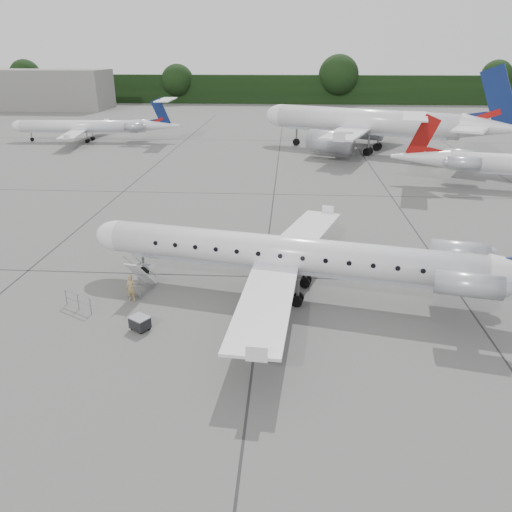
# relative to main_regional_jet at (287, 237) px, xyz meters

# --- Properties ---
(ground) EXTENTS (320.00, 320.00, 0.00)m
(ground) POSITION_rel_main_regional_jet_xyz_m (1.66, -3.83, -3.75)
(ground) COLOR #61615E
(ground) RESTS_ON ground
(treeline) EXTENTS (260.00, 4.00, 8.00)m
(treeline) POSITION_rel_main_regional_jet_xyz_m (1.66, 126.17, 0.25)
(treeline) COLOR black
(treeline) RESTS_ON ground
(terminal_building) EXTENTS (40.00, 14.00, 10.00)m
(terminal_building) POSITION_rel_main_regional_jet_xyz_m (-68.34, 106.17, 1.25)
(terminal_building) COLOR slate
(terminal_building) RESTS_ON ground
(main_regional_jet) EXTENTS (32.97, 26.63, 7.51)m
(main_regional_jet) POSITION_rel_main_regional_jet_xyz_m (0.00, 0.00, 0.00)
(main_regional_jet) COLOR silver
(main_regional_jet) RESTS_ON ground
(airstair) EXTENTS (1.31, 2.45, 2.35)m
(airstair) POSITION_rel_main_regional_jet_xyz_m (-9.09, -0.40, -2.58)
(airstair) COLOR silver
(airstair) RESTS_ON ground
(passenger) EXTENTS (0.64, 0.45, 1.68)m
(passenger) POSITION_rel_main_regional_jet_xyz_m (-9.36, -1.69, -2.91)
(passenger) COLOR #967D52
(passenger) RESTS_ON ground
(safety_railing) EXTENTS (1.96, 1.15, 1.00)m
(safety_railing) POSITION_rel_main_regional_jet_xyz_m (-12.19, -2.98, -3.25)
(safety_railing) COLOR gray
(safety_railing) RESTS_ON ground
(baggage_cart) EXTENTS (1.25, 1.19, 0.85)m
(baggage_cart) POSITION_rel_main_regional_jet_xyz_m (-7.90, -5.05, -3.33)
(baggage_cart) COLOR black
(baggage_cart) RESTS_ON ground
(bg_narrowbody) EXTENTS (42.84, 38.41, 12.65)m
(bg_narrowbody) POSITION_rel_main_regional_jet_xyz_m (11.09, 49.25, 2.57)
(bg_narrowbody) COLOR silver
(bg_narrowbody) RESTS_ON ground
(bg_regional_left) EXTENTS (27.67, 20.39, 7.08)m
(bg_regional_left) POSITION_rel_main_regional_jet_xyz_m (-34.88, 55.67, -0.21)
(bg_regional_left) COLOR silver
(bg_regional_left) RESTS_ON ground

